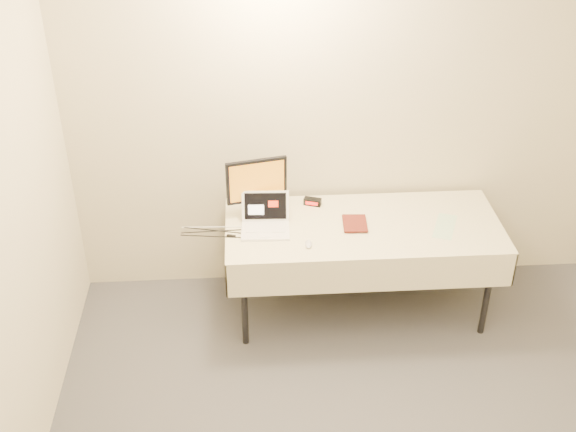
{
  "coord_description": "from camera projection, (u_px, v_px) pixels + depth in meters",
  "views": [
    {
      "loc": [
        -0.78,
        -2.0,
        3.37
      ],
      "look_at": [
        -0.51,
        1.99,
        0.86
      ],
      "focal_mm": 45.0,
      "sensor_mm": 36.0,
      "label": 1
    }
  ],
  "objects": [
    {
      "name": "back_wall",
      "position": [
        358.0,
        113.0,
        4.92
      ],
      "size": [
        4.0,
        0.1,
        2.7
      ],
      "primitive_type": "cube",
      "color": "beige",
      "rests_on": "ground"
    },
    {
      "name": "laptop",
      "position": [
        265.0,
        221.0,
        4.8
      ],
      "size": [
        0.33,
        0.32,
        0.21
      ],
      "rotation": [
        0.0,
        0.0,
        -0.05
      ],
      "color": "white",
      "rests_on": "table"
    },
    {
      "name": "table",
      "position": [
        363.0,
        232.0,
        4.89
      ],
      "size": [
        1.86,
        0.81,
        0.74
      ],
      "color": "black",
      "rests_on": "ground"
    },
    {
      "name": "book",
      "position": [
        344.0,
        212.0,
        4.79
      ],
      "size": [
        0.16,
        0.03,
        0.21
      ],
      "primitive_type": "imported",
      "rotation": [
        0.0,
        0.0,
        -0.06
      ],
      "color": "maroon",
      "rests_on": "table"
    },
    {
      "name": "paper_form",
      "position": [
        445.0,
        226.0,
        4.84
      ],
      "size": [
        0.24,
        0.34,
        0.0
      ],
      "primitive_type": "cube",
      "rotation": [
        0.0,
        0.0,
        -0.39
      ],
      "color": "#B5DBAE",
      "rests_on": "table"
    },
    {
      "name": "monitor",
      "position": [
        257.0,
        183.0,
        4.83
      ],
      "size": [
        0.41,
        0.17,
        0.43
      ],
      "rotation": [
        0.0,
        0.0,
        0.22
      ],
      "color": "black",
      "rests_on": "table"
    },
    {
      "name": "alarm_clock",
      "position": [
        312.0,
        202.0,
        5.06
      ],
      "size": [
        0.13,
        0.09,
        0.05
      ],
      "rotation": [
        0.0,
        0.0,
        -0.34
      ],
      "color": "black",
      "rests_on": "table"
    },
    {
      "name": "clicker",
      "position": [
        308.0,
        244.0,
        4.64
      ],
      "size": [
        0.05,
        0.1,
        0.02
      ],
      "primitive_type": "ellipsoid",
      "rotation": [
        0.0,
        0.0,
        -0.07
      ],
      "color": "silver",
      "rests_on": "table"
    },
    {
      "name": "usb_dongle",
      "position": [
        231.0,
        236.0,
        4.73
      ],
      "size": [
        0.06,
        0.03,
        0.01
      ],
      "primitive_type": "cube",
      "rotation": [
        0.0,
        0.0,
        -0.28
      ],
      "color": "black",
      "rests_on": "table"
    }
  ]
}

